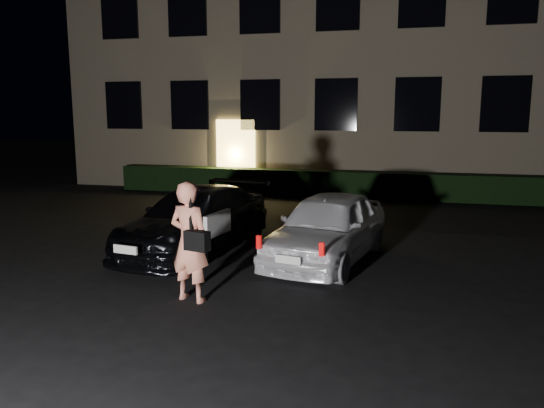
# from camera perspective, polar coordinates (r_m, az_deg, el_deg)

# --- Properties ---
(ground) EXTENTS (80.00, 80.00, 0.00)m
(ground) POSITION_cam_1_polar(r_m,az_deg,el_deg) (7.76, -4.66, -11.09)
(ground) COLOR black
(ground) RESTS_ON ground
(building) EXTENTS (20.00, 8.11, 12.00)m
(building) POSITION_cam_1_polar(r_m,az_deg,el_deg) (22.20, 8.51, 18.16)
(building) COLOR #706350
(building) RESTS_ON ground
(hedge) EXTENTS (15.00, 0.70, 0.85)m
(hedge) POSITION_cam_1_polar(r_m,az_deg,el_deg) (17.66, 6.51, 2.19)
(hedge) COLOR black
(hedge) RESTS_ON ground
(sedan) EXTENTS (2.35, 4.51, 1.25)m
(sedan) POSITION_cam_1_polar(r_m,az_deg,el_deg) (10.81, -8.22, -1.68)
(sedan) COLOR black
(sedan) RESTS_ON ground
(hatch) EXTENTS (2.21, 4.00, 1.29)m
(hatch) POSITION_cam_1_polar(r_m,az_deg,el_deg) (9.99, 6.02, -2.48)
(hatch) COLOR white
(hatch) RESTS_ON ground
(man) EXTENTS (0.75, 0.58, 1.80)m
(man) POSITION_cam_1_polar(r_m,az_deg,el_deg) (7.87, -8.82, -4.01)
(man) COLOR #ED896C
(man) RESTS_ON ground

